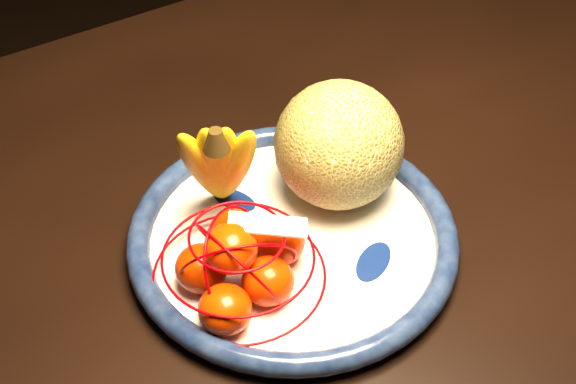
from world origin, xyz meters
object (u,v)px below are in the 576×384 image
cantaloupe (339,145)px  banana_bunch (219,160)px  dining_table (479,213)px  mandarin_bag (240,263)px  fruit_bowl (293,239)px

cantaloupe → banana_bunch: (-0.12, 0.03, 0.01)m
dining_table → mandarin_bag: (-0.33, -0.04, 0.13)m
cantaloupe → mandarin_bag: (-0.14, -0.06, -0.04)m
fruit_bowl → banana_bunch: bearing=126.4°
mandarin_bag → dining_table: bearing=6.4°
dining_table → fruit_bowl: 0.28m
dining_table → banana_bunch: banana_bunch is taller
mandarin_bag → banana_bunch: bearing=75.4°
dining_table → mandarin_bag: bearing=-176.4°
banana_bunch → mandarin_bag: 0.10m
fruit_bowl → cantaloupe: 0.10m
cantaloupe → banana_bunch: size_ratio=0.89×
fruit_bowl → banana_bunch: (-0.05, 0.06, 0.08)m
mandarin_bag → cantaloupe: bearing=24.1°
fruit_bowl → banana_bunch: banana_bunch is taller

